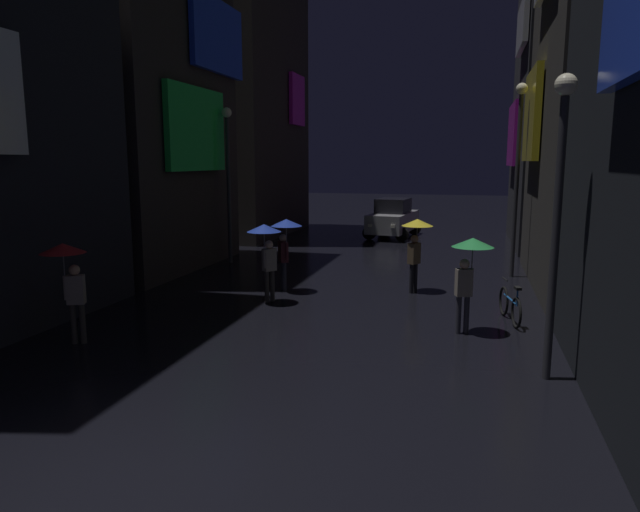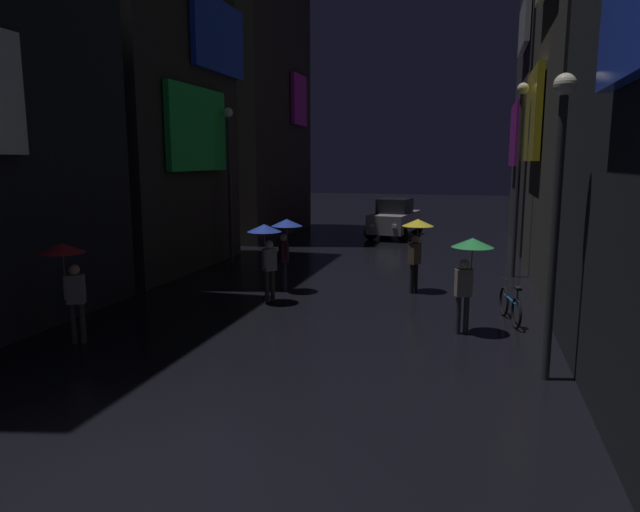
% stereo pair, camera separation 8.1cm
% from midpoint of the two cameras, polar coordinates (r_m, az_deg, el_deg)
% --- Properties ---
extents(ground_plane, '(120.00, 120.00, 0.00)m').
position_cam_midpoint_polar(ground_plane, '(7.51, -17.74, -21.04)').
color(ground_plane, black).
extents(building_left_mid, '(4.25, 7.22, 18.08)m').
position_cam_midpoint_polar(building_left_mid, '(21.74, -17.95, 23.12)').
color(building_left_mid, '#2D2826').
rests_on(building_left_mid, ground).
extents(building_left_far, '(4.25, 8.51, 22.21)m').
position_cam_midpoint_polar(building_left_far, '(30.69, -7.56, 23.27)').
color(building_left_far, '#2D2826').
rests_on(building_left_far, ground).
extents(pedestrian_midstreet_centre_green, '(0.90, 0.90, 2.12)m').
position_cam_midpoint_polar(pedestrian_midstreet_centre_green, '(12.74, 14.58, -0.26)').
color(pedestrian_midstreet_centre_green, '#2D2D38').
rests_on(pedestrian_midstreet_centre_green, ground).
extents(pedestrian_foreground_left_red, '(0.90, 0.90, 2.12)m').
position_cam_midpoint_polar(pedestrian_foreground_left_red, '(12.67, -24.13, -0.84)').
color(pedestrian_foreground_left_red, '#38332D').
rests_on(pedestrian_foreground_left_red, ground).
extents(pedestrian_midstreet_left_yellow, '(0.90, 0.90, 2.12)m').
position_cam_midpoint_polar(pedestrian_midstreet_left_yellow, '(16.52, 9.47, 2.10)').
color(pedestrian_midstreet_left_yellow, black).
rests_on(pedestrian_midstreet_left_yellow, ground).
extents(pedestrian_far_right_blue, '(0.90, 0.90, 2.12)m').
position_cam_midpoint_polar(pedestrian_far_right_blue, '(15.12, -5.60, 1.50)').
color(pedestrian_far_right_blue, '#38332D').
rests_on(pedestrian_far_right_blue, ground).
extents(pedestrian_near_crossing_blue, '(0.90, 0.90, 2.12)m').
position_cam_midpoint_polar(pedestrian_near_crossing_blue, '(16.41, -3.63, 2.16)').
color(pedestrian_near_crossing_blue, '#2D2D38').
rests_on(pedestrian_near_crossing_blue, ground).
extents(bicycle_parked_at_storefront, '(0.42, 1.80, 0.96)m').
position_cam_midpoint_polar(bicycle_parked_at_storefront, '(14.20, 18.32, -4.73)').
color(bicycle_parked_at_storefront, black).
rests_on(bicycle_parked_at_storefront, ground).
extents(car_distant, '(2.60, 4.31, 1.92)m').
position_cam_midpoint_polar(car_distant, '(28.60, 7.22, 3.74)').
color(car_distant, '#99999E').
rests_on(car_distant, ground).
extents(streetlamp_right_near, '(0.36, 0.36, 5.15)m').
position_cam_midpoint_polar(streetlamp_right_near, '(10.26, 22.55, 5.92)').
color(streetlamp_right_near, '#2D2D33').
rests_on(streetlamp_right_near, ground).
extents(streetlamp_left_far, '(0.36, 0.36, 5.65)m').
position_cam_midpoint_polar(streetlamp_left_far, '(21.27, -9.28, 8.74)').
color(streetlamp_left_far, '#2D2D33').
rests_on(streetlamp_left_far, ground).
extents(streetlamp_right_far, '(0.36, 0.36, 6.16)m').
position_cam_midpoint_polar(streetlamp_right_far, '(19.38, 19.07, 9.09)').
color(streetlamp_right_far, '#2D2D33').
rests_on(streetlamp_right_far, ground).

